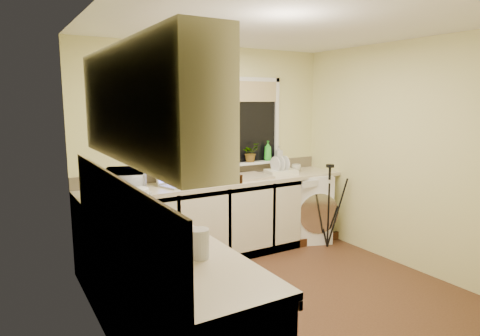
# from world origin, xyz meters

# --- Properties ---
(floor) EXTENTS (3.20, 3.20, 0.00)m
(floor) POSITION_xyz_m (0.00, 0.00, 0.00)
(floor) COLOR brown
(floor) RESTS_ON ground
(ceiling) EXTENTS (3.20, 3.20, 0.00)m
(ceiling) POSITION_xyz_m (0.00, 0.00, 2.45)
(ceiling) COLOR white
(ceiling) RESTS_ON ground
(wall_back) EXTENTS (3.20, 0.00, 3.20)m
(wall_back) POSITION_xyz_m (0.00, 1.50, 1.23)
(wall_back) COLOR beige
(wall_back) RESTS_ON ground
(wall_front) EXTENTS (3.20, 0.00, 3.20)m
(wall_front) POSITION_xyz_m (0.00, -1.50, 1.23)
(wall_front) COLOR beige
(wall_front) RESTS_ON ground
(wall_left) EXTENTS (0.00, 3.00, 3.00)m
(wall_left) POSITION_xyz_m (-1.60, 0.00, 1.23)
(wall_left) COLOR beige
(wall_left) RESTS_ON ground
(wall_right) EXTENTS (0.00, 3.00, 3.00)m
(wall_right) POSITION_xyz_m (1.60, 0.00, 1.23)
(wall_right) COLOR beige
(wall_right) RESTS_ON ground
(base_cabinet_back) EXTENTS (2.55, 0.60, 0.86)m
(base_cabinet_back) POSITION_xyz_m (-0.33, 1.20, 0.43)
(base_cabinet_back) COLOR silver
(base_cabinet_back) RESTS_ON floor
(base_cabinet_left) EXTENTS (0.54, 2.40, 0.86)m
(base_cabinet_left) POSITION_xyz_m (-1.30, -0.30, 0.43)
(base_cabinet_left) COLOR silver
(base_cabinet_left) RESTS_ON floor
(worktop_back) EXTENTS (3.20, 0.60, 0.04)m
(worktop_back) POSITION_xyz_m (0.00, 1.20, 0.88)
(worktop_back) COLOR beige
(worktop_back) RESTS_ON base_cabinet_back
(worktop_left) EXTENTS (0.60, 2.40, 0.04)m
(worktop_left) POSITION_xyz_m (-1.30, -0.30, 0.88)
(worktop_left) COLOR beige
(worktop_left) RESTS_ON base_cabinet_left
(upper_cabinet) EXTENTS (0.28, 1.90, 0.70)m
(upper_cabinet) POSITION_xyz_m (-1.44, -0.45, 1.80)
(upper_cabinet) COLOR silver
(upper_cabinet) RESTS_ON wall_left
(splashback_left) EXTENTS (0.02, 2.40, 0.45)m
(splashback_left) POSITION_xyz_m (-1.59, -0.30, 1.12)
(splashback_left) COLOR beige
(splashback_left) RESTS_ON wall_left
(splashback_back) EXTENTS (3.20, 0.02, 0.14)m
(splashback_back) POSITION_xyz_m (0.00, 1.49, 0.97)
(splashback_back) COLOR beige
(splashback_back) RESTS_ON wall_back
(window_glass) EXTENTS (1.50, 0.02, 1.00)m
(window_glass) POSITION_xyz_m (0.20, 1.49, 1.55)
(window_glass) COLOR black
(window_glass) RESTS_ON wall_back
(window_blind) EXTENTS (1.50, 0.02, 0.25)m
(window_blind) POSITION_xyz_m (0.20, 1.46, 1.92)
(window_blind) COLOR tan
(window_blind) RESTS_ON wall_back
(windowsill) EXTENTS (1.60, 0.14, 0.03)m
(windowsill) POSITION_xyz_m (0.20, 1.43, 1.04)
(windowsill) COLOR white
(windowsill) RESTS_ON wall_back
(sink) EXTENTS (0.82, 0.46, 0.03)m
(sink) POSITION_xyz_m (0.20, 1.20, 0.91)
(sink) COLOR tan
(sink) RESTS_ON worktop_back
(faucet) EXTENTS (0.03, 0.03, 0.24)m
(faucet) POSITION_xyz_m (0.20, 1.38, 1.02)
(faucet) COLOR silver
(faucet) RESTS_ON worktop_back
(washing_machine) EXTENTS (0.79, 0.78, 0.88)m
(washing_machine) POSITION_xyz_m (1.20, 1.17, 0.44)
(washing_machine) COLOR white
(washing_machine) RESTS_ON floor
(laptop) EXTENTS (0.46, 0.46, 0.27)m
(laptop) POSITION_xyz_m (-0.56, 1.23, 0.97)
(laptop) COLOR #A3A4AB
(laptop) RESTS_ON worktop_back
(kettle) EXTENTS (0.14, 0.14, 0.18)m
(kettle) POSITION_xyz_m (-1.21, 0.37, 0.99)
(kettle) COLOR white
(kettle) RESTS_ON worktop_left
(dish_rack) EXTENTS (0.41, 0.34, 0.05)m
(dish_rack) POSITION_xyz_m (0.85, 1.19, 0.93)
(dish_rack) COLOR white
(dish_rack) RESTS_ON worktop_back
(tripod) EXTENTS (0.61, 0.61, 1.05)m
(tripod) POSITION_xyz_m (1.27, 0.76, 0.52)
(tripod) COLOR black
(tripod) RESTS_ON floor
(glass_jug) EXTENTS (0.12, 0.12, 0.18)m
(glass_jug) POSITION_xyz_m (-1.24, -0.84, 0.99)
(glass_jug) COLOR silver
(glass_jug) RESTS_ON worktop_left
(steel_jar) EXTENTS (0.07, 0.07, 0.10)m
(steel_jar) POSITION_xyz_m (-1.38, -0.33, 0.95)
(steel_jar) COLOR white
(steel_jar) RESTS_ON worktop_left
(microwave) EXTENTS (0.51, 0.62, 0.29)m
(microwave) POSITION_xyz_m (-1.23, 0.73, 1.05)
(microwave) COLOR silver
(microwave) RESTS_ON worktop_left
(plant_a) EXTENTS (0.17, 0.14, 0.27)m
(plant_a) POSITION_xyz_m (-0.37, 1.39, 1.18)
(plant_a) COLOR #999999
(plant_a) RESTS_ON windowsill
(plant_b) EXTENTS (0.17, 0.15, 0.26)m
(plant_b) POSITION_xyz_m (-0.04, 1.41, 1.18)
(plant_b) COLOR #999999
(plant_b) RESTS_ON windowsill
(plant_d) EXTENTS (0.26, 0.24, 0.24)m
(plant_d) POSITION_xyz_m (0.54, 1.42, 1.17)
(plant_d) COLOR #999999
(plant_d) RESTS_ON windowsill
(soap_bottle_green) EXTENTS (0.12, 0.12, 0.25)m
(soap_bottle_green) POSITION_xyz_m (0.80, 1.42, 1.18)
(soap_bottle_green) COLOR green
(soap_bottle_green) RESTS_ON windowsill
(soap_bottle_clear) EXTENTS (0.09, 0.09, 0.18)m
(soap_bottle_clear) POSITION_xyz_m (0.97, 1.40, 1.14)
(soap_bottle_clear) COLOR #999999
(soap_bottle_clear) RESTS_ON windowsill
(cup_back) EXTENTS (0.14, 0.14, 0.10)m
(cup_back) POSITION_xyz_m (1.13, 1.23, 0.95)
(cup_back) COLOR beige
(cup_back) RESTS_ON worktop_back
(cup_left) EXTENTS (0.13, 0.13, 0.09)m
(cup_left) POSITION_xyz_m (-1.29, -0.77, 0.95)
(cup_left) COLOR beige
(cup_left) RESTS_ON worktop_left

